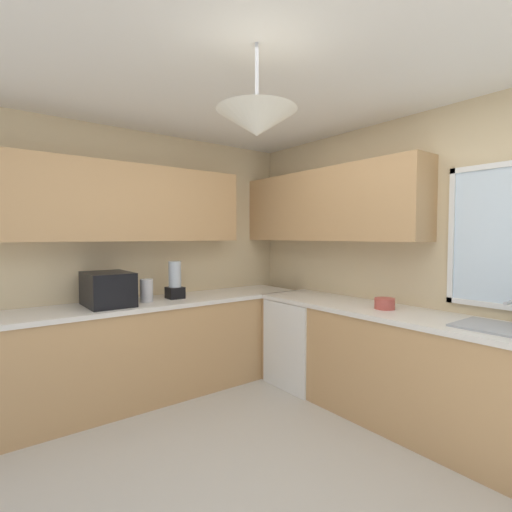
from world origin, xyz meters
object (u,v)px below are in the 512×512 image
at_px(dishwasher, 305,342).
at_px(microwave, 108,289).
at_px(kettle, 147,290).
at_px(bowl, 385,304).
at_px(sink_assembly, 507,328).
at_px(blender_appliance, 175,282).

height_order(dishwasher, microwave, microwave).
height_order(microwave, kettle, microwave).
height_order(dishwasher, bowl, bowl).
bearing_deg(dishwasher, kettle, -114.56).
bearing_deg(sink_assembly, bowl, -179.57).
bearing_deg(kettle, blender_appliance, 93.92).
relative_size(microwave, bowl, 2.94).
relative_size(microwave, blender_appliance, 1.33).
bearing_deg(blender_appliance, microwave, -90.00).
height_order(kettle, sink_assembly, kettle).
bearing_deg(blender_appliance, sink_assembly, 25.11).
relative_size(kettle, bowl, 1.28).
xyz_separation_m(dishwasher, sink_assembly, (1.78, 0.04, 0.48)).
relative_size(dishwasher, microwave, 1.77).
height_order(microwave, sink_assembly, microwave).
height_order(kettle, bowl, kettle).
bearing_deg(blender_appliance, dishwasher, 59.24).
bearing_deg(microwave, bowl, 48.73).
bearing_deg(bowl, sink_assembly, 0.43).
bearing_deg(microwave, sink_assembly, 36.00).
height_order(bowl, blender_appliance, blender_appliance).
height_order(kettle, blender_appliance, blender_appliance).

